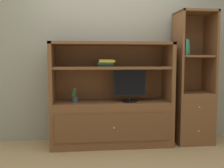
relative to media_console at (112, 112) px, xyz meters
The scene contains 8 objects.
ground_plane 0.62m from the media_console, 90.00° to the right, with size 8.00×8.00×0.00m, color tan.
painted_rear_wall 0.99m from the media_console, 90.00° to the left, with size 6.00×0.10×2.80m, color gray.
media_console is the anchor object (origin of this frame).
tv_monitor 0.46m from the media_console, 15.61° to the right, with size 0.45×0.22×0.44m.
potted_plant 0.55m from the media_console, behind, with size 0.09×0.10×0.22m.
magazine_stack 0.70m from the media_console, behind, with size 0.26×0.33×0.10m.
bookshelf_tall 1.20m from the media_console, ahead, with size 0.52×0.47×1.89m.
upright_book_row 1.39m from the media_console, ahead, with size 0.11×0.17×0.23m.
Camera 1 is at (-0.37, -3.16, 1.20)m, focal length 41.14 mm.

